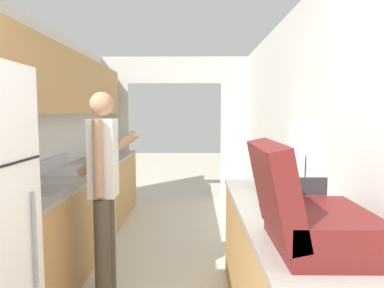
# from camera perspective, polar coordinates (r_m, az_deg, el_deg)

# --- Properties ---
(wall_left) EXTENTS (0.38, 7.40, 2.50)m
(wall_left) POSITION_cam_1_polar(r_m,az_deg,el_deg) (3.61, -25.07, 4.16)
(wall_left) COLOR silver
(wall_left) RESTS_ON ground_plane
(wall_right) EXTENTS (0.06, 7.40, 2.50)m
(wall_right) POSITION_cam_1_polar(r_m,az_deg,el_deg) (2.99, 18.57, -0.79)
(wall_right) COLOR silver
(wall_right) RESTS_ON ground_plane
(wall_far_with_doorway) EXTENTS (2.90, 0.06, 2.50)m
(wall_far_with_doorway) POSITION_cam_1_polar(r_m,az_deg,el_deg) (5.97, -2.88, 4.19)
(wall_far_with_doorway) COLOR silver
(wall_far_with_doorway) RESTS_ON ground_plane
(counter_left) EXTENTS (0.62, 3.75, 0.91)m
(counter_left) POSITION_cam_1_polar(r_m,az_deg,el_deg) (4.23, -17.76, -9.96)
(counter_left) COLOR #B2844C
(counter_left) RESTS_ON ground_plane
(counter_right) EXTENTS (0.62, 2.03, 0.91)m
(counter_right) POSITION_cam_1_polar(r_m,az_deg,el_deg) (2.56, 14.90, -20.23)
(counter_right) COLOR #B2844C
(counter_right) RESTS_ON ground_plane
(range_oven) EXTENTS (0.66, 0.74, 1.05)m
(range_oven) POSITION_cam_1_polar(r_m,az_deg,el_deg) (4.14, -18.07, -10.23)
(range_oven) COLOR #B7B7BC
(range_oven) RESTS_ON ground_plane
(person) EXTENTS (0.55, 0.37, 1.72)m
(person) POSITION_cam_1_polar(r_m,az_deg,el_deg) (2.94, -14.49, -7.12)
(person) COLOR #4C4238
(person) RESTS_ON ground_plane
(suitcase) EXTENTS (0.53, 0.58, 0.51)m
(suitcase) POSITION_cam_1_polar(r_m,az_deg,el_deg) (1.73, 18.33, -11.11)
(suitcase) COLOR #5B1919
(suitcase) RESTS_ON counter_right
(microwave) EXTENTS (0.34, 0.46, 0.31)m
(microwave) POSITION_cam_1_polar(r_m,az_deg,el_deg) (3.07, 13.93, -3.92)
(microwave) COLOR white
(microwave) RESTS_ON counter_right
(book_stack) EXTENTS (0.23, 0.27, 0.05)m
(book_stack) POSITION_cam_1_polar(r_m,az_deg,el_deg) (2.43, 14.98, -9.55)
(book_stack) COLOR #2D4C99
(book_stack) RESTS_ON counter_right
(knife) EXTENTS (0.15, 0.30, 0.02)m
(knife) POSITION_cam_1_polar(r_m,az_deg,el_deg) (4.52, -16.61, -2.98)
(knife) COLOR #B7B7BC
(knife) RESTS_ON counter_left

